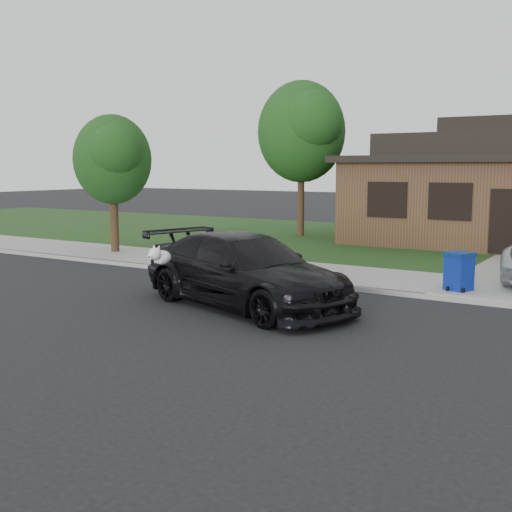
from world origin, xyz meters
The scene contains 8 objects.
ground centered at (0.00, 0.00, 0.00)m, with size 120.00×120.00×0.00m, color black.
sidewalk centered at (0.00, 5.00, 0.06)m, with size 60.00×3.00×0.12m, color gray.
curb centered at (0.00, 3.50, 0.06)m, with size 60.00×0.12×0.12m, color gray.
lawn centered at (0.00, 13.00, 0.07)m, with size 60.00×13.00×0.13m, color #193814.
sedan centered at (0.74, 0.64, 0.78)m, with size 5.77×3.67×1.56m.
recycling_bin centered at (4.31, 4.22, 0.58)m, with size 0.72×0.72×0.91m.
tree_0 centered at (-4.34, 12.88, 4.48)m, with size 3.78×3.60×6.34m.
tree_2 centered at (-7.38, 5.11, 3.27)m, with size 2.73×2.60×4.59m.
Camera 1 is at (8.06, -10.65, 2.96)m, focal length 45.00 mm.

